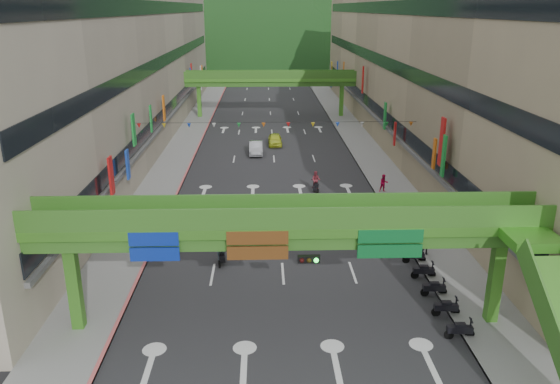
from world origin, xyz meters
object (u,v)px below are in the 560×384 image
at_px(car_yellow, 275,140).
at_px(overpass_near, 307,241).
at_px(car_silver, 256,148).
at_px(scooter_rider_near, 221,250).
at_px(pedestrian_red, 384,185).
at_px(scooter_rider_mid, 316,182).

bearing_deg(car_yellow, overpass_near, -89.43).
bearing_deg(car_silver, overpass_near, -86.22).
distance_m(overpass_near, scooter_rider_near, 10.40).
height_order(overpass_near, car_yellow, overpass_near).
bearing_deg(car_silver, pedestrian_red, -51.62).
relative_size(overpass_near, pedestrian_red, 17.17).
xyz_separation_m(car_silver, car_yellow, (2.32, 4.25, -0.02)).
distance_m(overpass_near, car_silver, 37.26).
relative_size(scooter_rider_mid, pedestrian_red, 1.24).
xyz_separation_m(overpass_near, pedestrian_red, (8.87, 22.35, -4.39)).
xyz_separation_m(car_yellow, pedestrian_red, (9.53, -18.77, 0.12)).
relative_size(overpass_near, car_silver, 6.38).
relative_size(overpass_near, scooter_rider_near, 12.69).
bearing_deg(overpass_near, scooter_rider_near, 121.33).
distance_m(car_silver, pedestrian_red, 18.74).
height_order(overpass_near, car_silver, overpass_near).
xyz_separation_m(scooter_rider_mid, car_yellow, (-3.35, 18.34, -0.34)).
distance_m(overpass_near, pedestrian_red, 24.44).
distance_m(scooter_rider_near, car_yellow, 33.26).
relative_size(scooter_rider_near, car_yellow, 0.54).
height_order(scooter_rider_near, pedestrian_red, scooter_rider_near).
relative_size(scooter_rider_mid, car_yellow, 0.49).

